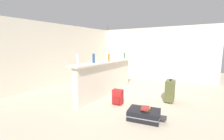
{
  "coord_description": "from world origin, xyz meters",
  "views": [
    {
      "loc": [
        -4.67,
        -2.36,
        1.64
      ],
      "look_at": [
        0.22,
        0.8,
        0.71
      ],
      "focal_mm": 24.9,
      "sensor_mm": 36.0,
      "label": 1
    }
  ],
  "objects_px": {
    "bottle_amber": "(109,58)",
    "bottle_white": "(119,56)",
    "dining_table": "(109,66)",
    "dining_chair_near_partition": "(118,70)",
    "bottle_clear": "(78,60)",
    "bottle_blue": "(94,58)",
    "suitcase_flat_black": "(144,115)",
    "pendant_lamp": "(108,40)",
    "backpack_red": "(118,97)",
    "bottle_green": "(124,55)",
    "grocery_bag": "(120,56)",
    "suitcase_upright_olive": "(170,90)",
    "book_stack": "(145,108)"
  },
  "relations": [
    {
      "from": "bottle_amber",
      "to": "bottle_white",
      "type": "height_order",
      "value": "bottle_white"
    },
    {
      "from": "dining_table",
      "to": "dining_chair_near_partition",
      "type": "xyz_separation_m",
      "value": [
        -0.08,
        -0.56,
        -0.13
      ]
    },
    {
      "from": "bottle_clear",
      "to": "bottle_white",
      "type": "distance_m",
      "value": 1.95
    },
    {
      "from": "bottle_blue",
      "to": "suitcase_flat_black",
      "type": "height_order",
      "value": "bottle_blue"
    },
    {
      "from": "bottle_clear",
      "to": "pendant_lamp",
      "type": "bearing_deg",
      "value": 20.96
    },
    {
      "from": "bottle_blue",
      "to": "backpack_red",
      "type": "distance_m",
      "value": 1.31
    },
    {
      "from": "dining_chair_near_partition",
      "to": "suitcase_flat_black",
      "type": "relative_size",
      "value": 1.06
    },
    {
      "from": "bottle_green",
      "to": "grocery_bag",
      "type": "height_order",
      "value": "bottle_green"
    },
    {
      "from": "pendant_lamp",
      "to": "bottle_blue",
      "type": "bearing_deg",
      "value": -154.44
    },
    {
      "from": "suitcase_flat_black",
      "to": "suitcase_upright_olive",
      "type": "distance_m",
      "value": 1.51
    },
    {
      "from": "bottle_amber",
      "to": "bottle_blue",
      "type": "bearing_deg",
      "value": 172.02
    },
    {
      "from": "pendant_lamp",
      "to": "dining_table",
      "type": "bearing_deg",
      "value": -0.03
    },
    {
      "from": "bottle_clear",
      "to": "bottle_amber",
      "type": "bearing_deg",
      "value": -3.21
    },
    {
      "from": "bottle_white",
      "to": "backpack_red",
      "type": "bearing_deg",
      "value": -150.23
    },
    {
      "from": "suitcase_flat_black",
      "to": "suitcase_upright_olive",
      "type": "bearing_deg",
      "value": -8.21
    },
    {
      "from": "grocery_bag",
      "to": "suitcase_upright_olive",
      "type": "bearing_deg",
      "value": -101.79
    },
    {
      "from": "bottle_clear",
      "to": "dining_chair_near_partition",
      "type": "bearing_deg",
      "value": 11.45
    },
    {
      "from": "bottle_green",
      "to": "book_stack",
      "type": "xyz_separation_m",
      "value": [
        -2.26,
        -1.76,
        -0.98
      ]
    },
    {
      "from": "dining_chair_near_partition",
      "to": "pendant_lamp",
      "type": "height_order",
      "value": "pendant_lamp"
    },
    {
      "from": "bottle_blue",
      "to": "dining_table",
      "type": "height_order",
      "value": "bottle_blue"
    },
    {
      "from": "bottle_clear",
      "to": "dining_chair_near_partition",
      "type": "xyz_separation_m",
      "value": [
        3.08,
        0.62,
        -0.76
      ]
    },
    {
      "from": "bottle_blue",
      "to": "grocery_bag",
      "type": "distance_m",
      "value": 1.5
    },
    {
      "from": "dining_table",
      "to": "bottle_green",
      "type": "bearing_deg",
      "value": -118.46
    },
    {
      "from": "suitcase_flat_black",
      "to": "book_stack",
      "type": "height_order",
      "value": "book_stack"
    },
    {
      "from": "bottle_white",
      "to": "suitcase_flat_black",
      "type": "distance_m",
      "value": 2.62
    },
    {
      "from": "bottle_amber",
      "to": "backpack_red",
      "type": "bearing_deg",
      "value": -129.91
    },
    {
      "from": "pendant_lamp",
      "to": "suitcase_upright_olive",
      "type": "relative_size",
      "value": 1.12
    },
    {
      "from": "bottle_amber",
      "to": "suitcase_flat_black",
      "type": "height_order",
      "value": "bottle_amber"
    },
    {
      "from": "bottle_white",
      "to": "dining_chair_near_partition",
      "type": "distance_m",
      "value": 1.52
    },
    {
      "from": "grocery_bag",
      "to": "pendant_lamp",
      "type": "xyz_separation_m",
      "value": [
        0.93,
        1.19,
        0.63
      ]
    },
    {
      "from": "bottle_blue",
      "to": "suitcase_upright_olive",
      "type": "bearing_deg",
      "value": -60.32
    },
    {
      "from": "suitcase_upright_olive",
      "to": "backpack_red",
      "type": "xyz_separation_m",
      "value": [
        -1.02,
        1.17,
        -0.13
      ]
    },
    {
      "from": "bottle_green",
      "to": "grocery_bag",
      "type": "bearing_deg",
      "value": -174.61
    },
    {
      "from": "bottle_white",
      "to": "pendant_lamp",
      "type": "bearing_deg",
      "value": 47.44
    },
    {
      "from": "bottle_clear",
      "to": "suitcase_upright_olive",
      "type": "relative_size",
      "value": 0.44
    },
    {
      "from": "dining_table",
      "to": "pendant_lamp",
      "type": "relative_size",
      "value": 1.47
    },
    {
      "from": "bottle_white",
      "to": "grocery_bag",
      "type": "xyz_separation_m",
      "value": [
        0.21,
        0.05,
        -0.04
      ]
    },
    {
      "from": "bottle_blue",
      "to": "backpack_red",
      "type": "bearing_deg",
      "value": -84.09
    },
    {
      "from": "bottle_amber",
      "to": "bottle_white",
      "type": "bearing_deg",
      "value": 1.45
    },
    {
      "from": "dining_table",
      "to": "book_stack",
      "type": "bearing_deg",
      "value": -134.68
    },
    {
      "from": "bottle_clear",
      "to": "dining_chair_near_partition",
      "type": "distance_m",
      "value": 3.23
    },
    {
      "from": "bottle_blue",
      "to": "bottle_amber",
      "type": "xyz_separation_m",
      "value": [
        0.65,
        -0.09,
        -0.02
      ]
    },
    {
      "from": "bottle_clear",
      "to": "bottle_green",
      "type": "relative_size",
      "value": 1.3
    },
    {
      "from": "bottle_green",
      "to": "backpack_red",
      "type": "distance_m",
      "value": 2.23
    },
    {
      "from": "bottle_white",
      "to": "backpack_red",
      "type": "relative_size",
      "value": 0.69
    },
    {
      "from": "bottle_amber",
      "to": "pendant_lamp",
      "type": "distance_m",
      "value": 2.27
    },
    {
      "from": "pendant_lamp",
      "to": "backpack_red",
      "type": "relative_size",
      "value": 1.78
    },
    {
      "from": "bottle_blue",
      "to": "dining_chair_near_partition",
      "type": "height_order",
      "value": "bottle_blue"
    },
    {
      "from": "bottle_white",
      "to": "dining_chair_near_partition",
      "type": "height_order",
      "value": "bottle_white"
    },
    {
      "from": "bottle_blue",
      "to": "grocery_bag",
      "type": "relative_size",
      "value": 1.03
    }
  ]
}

